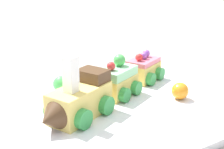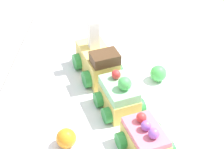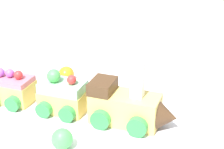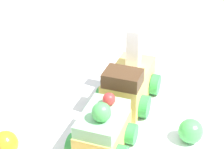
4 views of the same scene
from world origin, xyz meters
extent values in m
plane|color=gray|center=(0.00, 0.00, 0.00)|extent=(10.00, 10.00, 0.00)
cube|color=white|center=(0.00, 0.00, 0.01)|extent=(0.69, 0.36, 0.01)
cube|color=#EACC66|center=(0.08, 0.02, 0.04)|extent=(0.12, 0.09, 0.05)
cube|color=#4C331E|center=(0.05, 0.00, 0.07)|extent=(0.05, 0.06, 0.02)
cone|color=#4C331E|center=(0.14, 0.04, 0.03)|extent=(0.05, 0.05, 0.04)
cube|color=white|center=(0.10, 0.02, 0.07)|extent=(0.02, 0.02, 0.02)
cube|color=white|center=(0.10, 0.02, 0.09)|extent=(0.02, 0.02, 0.02)
cube|color=white|center=(0.10, 0.02, 0.10)|extent=(0.02, 0.02, 0.02)
cylinder|color=green|center=(0.12, 0.00, 0.03)|extent=(0.03, 0.02, 0.03)
cylinder|color=green|center=(0.09, 0.06, 0.03)|extent=(0.03, 0.02, 0.03)
cylinder|color=green|center=(0.07, -0.02, 0.03)|extent=(0.03, 0.02, 0.03)
cylinder|color=green|center=(0.04, 0.03, 0.03)|extent=(0.03, 0.02, 0.03)
cube|color=#EACC66|center=(-0.02, -0.03, 0.03)|extent=(0.09, 0.07, 0.04)
cube|color=#93DBA3|center=(-0.02, -0.03, 0.06)|extent=(0.08, 0.07, 0.02)
sphere|color=#4CBC56|center=(-0.03, -0.04, 0.07)|extent=(0.03, 0.03, 0.02)
sphere|color=red|center=(0.00, -0.02, 0.07)|extent=(0.02, 0.02, 0.02)
cylinder|color=green|center=(0.01, -0.05, 0.02)|extent=(0.03, 0.02, 0.03)
cylinder|color=green|center=(-0.01, 0.01, 0.02)|extent=(0.03, 0.02, 0.03)
cylinder|color=green|center=(-0.02, -0.06, 0.02)|extent=(0.03, 0.02, 0.03)
cylinder|color=green|center=(-0.05, -0.01, 0.02)|extent=(0.03, 0.02, 0.03)
cube|color=#EACC66|center=(-0.11, -0.07, 0.03)|extent=(0.09, 0.07, 0.04)
cube|color=#E57084|center=(-0.11, -0.07, 0.05)|extent=(0.08, 0.07, 0.01)
sphere|color=#9956C6|center=(-0.12, -0.08, 0.06)|extent=(0.02, 0.02, 0.02)
sphere|color=#9956C6|center=(-0.11, -0.07, 0.06)|extent=(0.02, 0.02, 0.01)
sphere|color=red|center=(-0.09, -0.06, 0.06)|extent=(0.02, 0.02, 0.01)
cylinder|color=green|center=(-0.08, -0.09, 0.02)|extent=(0.03, 0.02, 0.03)
cylinder|color=green|center=(-0.10, -0.03, 0.02)|extent=(0.03, 0.02, 0.03)
cylinder|color=green|center=(-0.14, -0.05, 0.02)|extent=(0.03, 0.02, 0.03)
sphere|color=orange|center=(-0.10, 0.05, 0.03)|extent=(0.03, 0.03, 0.03)
sphere|color=#4CBC56|center=(0.06, -0.10, 0.03)|extent=(0.03, 0.03, 0.03)
camera|label=1|loc=(0.27, 0.42, 0.23)|focal=50.00mm
camera|label=2|loc=(-0.48, -0.04, 0.43)|focal=60.00mm
camera|label=3|loc=(0.42, -0.36, 0.32)|focal=60.00mm
camera|label=4|loc=(-0.25, -0.27, 0.32)|focal=60.00mm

